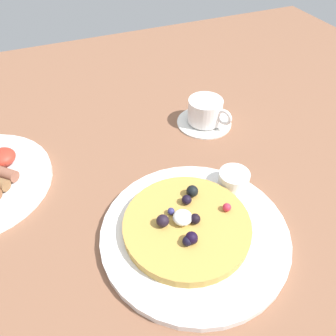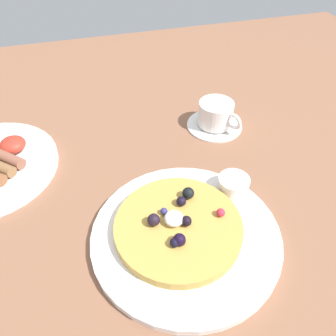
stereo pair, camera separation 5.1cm
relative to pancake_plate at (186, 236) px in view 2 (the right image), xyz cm
name	(u,v)px [view 2 (the right image)]	position (x,y,z in cm)	size (l,w,h in cm)	color
ground_plane	(132,197)	(-6.27, 12.20, -2.18)	(177.34, 140.55, 3.00)	brown
pancake_plate	(186,236)	(0.00, 0.00, 0.00)	(29.45, 29.45, 1.36)	white
pancake_with_berries	(178,226)	(-1.01, 0.90, 1.63)	(19.84, 19.84, 3.59)	#BE9342
syrup_ramekin	(233,185)	(10.55, 6.41, 2.12)	(5.36, 5.36, 2.80)	white
coffee_saucer	(214,125)	(15.14, 26.46, -0.30)	(12.07, 12.07, 0.77)	white
coffee_cup	(216,113)	(15.22, 26.32, 2.76)	(7.45, 9.62, 5.15)	white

